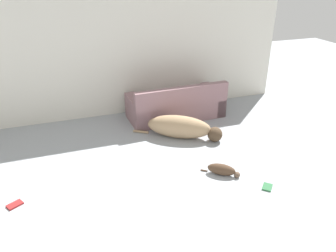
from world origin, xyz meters
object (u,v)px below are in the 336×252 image
couch (176,106)px  cat (222,170)px  dog (182,127)px  book_green (267,187)px  book_red (15,205)px

couch → cat: couch is taller
dog → book_green: (0.61, -1.85, -0.19)m
couch → dog: bearing=74.0°
couch → cat: (-0.08, -2.23, -0.16)m
couch → cat: 2.23m
dog → book_red: size_ratio=6.60×
dog → book_red: 3.03m
couch → book_green: bearing=95.8°
couch → book_red: size_ratio=8.67×
cat → book_red: (-2.97, 0.27, -0.07)m
cat → book_green: size_ratio=2.35×
cat → book_green: (0.46, -0.52, -0.07)m
dog → book_green: dog is taller
dog → cat: bearing=-51.5°
book_green → book_red: 3.52m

